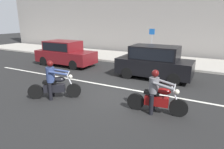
% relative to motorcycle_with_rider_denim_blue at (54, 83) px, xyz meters
% --- Properties ---
extents(ground_plane, '(80.00, 80.00, 0.00)m').
position_rel_motorcycle_with_rider_denim_blue_xyz_m(ground_plane, '(2.02, 1.52, -0.65)').
color(ground_plane, black).
extents(sidewalk_slab, '(40.00, 4.40, 0.14)m').
position_rel_motorcycle_with_rider_denim_blue_xyz_m(sidewalk_slab, '(2.02, 9.52, -0.58)').
color(sidewalk_slab, '#A8A399').
rests_on(sidewalk_slab, ground_plane).
extents(building_facade, '(40.00, 1.40, 9.48)m').
position_rel_motorcycle_with_rider_denim_blue_xyz_m(building_facade, '(2.02, 12.92, 4.09)').
color(building_facade, gray).
rests_on(building_facade, ground_plane).
extents(lane_marking_stripe, '(18.00, 0.14, 0.01)m').
position_rel_motorcycle_with_rider_denim_blue_xyz_m(lane_marking_stripe, '(2.04, 2.42, -0.65)').
color(lane_marking_stripe, silver).
rests_on(lane_marking_stripe, ground_plane).
extents(motorcycle_with_rider_denim_blue, '(1.86, 1.30, 1.59)m').
position_rel_motorcycle_with_rider_denim_blue_xyz_m(motorcycle_with_rider_denim_blue, '(0.00, 0.00, 0.00)').
color(motorcycle_with_rider_denim_blue, black).
rests_on(motorcycle_with_rider_denim_blue, ground_plane).
extents(motorcycle_with_rider_gray, '(2.09, 0.72, 1.55)m').
position_rel_motorcycle_with_rider_denim_blue_xyz_m(motorcycle_with_rider_gray, '(4.07, 0.69, -0.01)').
color(motorcycle_with_rider_gray, black).
rests_on(motorcycle_with_rider_gray, ground_plane).
extents(parked_hatchback_black, '(4.04, 1.76, 1.80)m').
position_rel_motorcycle_with_rider_denim_blue_xyz_m(parked_hatchback_black, '(2.77, 4.76, 0.29)').
color(parked_hatchback_black, black).
rests_on(parked_hatchback_black, ground_plane).
extents(parked_sedan_maroon, '(4.29, 1.82, 1.72)m').
position_rel_motorcycle_with_rider_denim_blue_xyz_m(parked_sedan_maroon, '(-3.77, 4.93, 0.23)').
color(parked_sedan_maroon, maroon).
rests_on(parked_sedan_maroon, ground_plane).
extents(street_sign_post, '(0.44, 0.08, 2.36)m').
position_rel_motorcycle_with_rider_denim_blue_xyz_m(street_sign_post, '(1.04, 9.70, 0.93)').
color(street_sign_post, gray).
rests_on(street_sign_post, sidewalk_slab).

